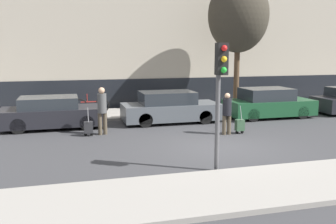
{
  "coord_description": "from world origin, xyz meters",
  "views": [
    {
      "loc": [
        -4.9,
        -11.18,
        3.21
      ],
      "look_at": [
        -1.34,
        1.8,
        0.95
      ],
      "focal_mm": 40.0,
      "sensor_mm": 36.0,
      "label": 1
    }
  ],
  "objects_px": {
    "parked_car_1": "(170,108)",
    "parked_bicycle": "(91,106)",
    "parked_car_0": "(53,113)",
    "trolley_left": "(88,127)",
    "parked_car_2": "(268,104)",
    "pedestrian_right": "(227,111)",
    "pedestrian_left": "(102,108)",
    "bare_tree_near_crossing": "(238,16)",
    "traffic_light": "(220,81)",
    "trolley_right": "(240,125)"
  },
  "relations": [
    {
      "from": "parked_car_1",
      "to": "parked_bicycle",
      "type": "relative_size",
      "value": 2.42
    },
    {
      "from": "parked_car_0",
      "to": "trolley_left",
      "type": "height_order",
      "value": "parked_car_0"
    },
    {
      "from": "parked_car_2",
      "to": "pedestrian_right",
      "type": "xyz_separation_m",
      "value": [
        -3.43,
        -2.88,
        0.24
      ]
    },
    {
      "from": "pedestrian_left",
      "to": "parked_car_0",
      "type": "bearing_deg",
      "value": 123.93
    },
    {
      "from": "parked_car_0",
      "to": "pedestrian_left",
      "type": "distance_m",
      "value": 2.61
    },
    {
      "from": "parked_car_1",
      "to": "parked_car_2",
      "type": "distance_m",
      "value": 4.86
    },
    {
      "from": "pedestrian_right",
      "to": "parked_car_0",
      "type": "bearing_deg",
      "value": -25.56
    },
    {
      "from": "pedestrian_left",
      "to": "pedestrian_right",
      "type": "relative_size",
      "value": 1.14
    },
    {
      "from": "parked_car_2",
      "to": "pedestrian_right",
      "type": "distance_m",
      "value": 4.49
    },
    {
      "from": "pedestrian_left",
      "to": "bare_tree_near_crossing",
      "type": "xyz_separation_m",
      "value": [
        7.23,
        3.59,
        3.84
      ]
    },
    {
      "from": "parked_car_1",
      "to": "parked_bicycle",
      "type": "xyz_separation_m",
      "value": [
        -3.25,
        2.69,
        -0.16
      ]
    },
    {
      "from": "traffic_light",
      "to": "trolley_left",
      "type": "bearing_deg",
      "value": 120.6
    },
    {
      "from": "pedestrian_left",
      "to": "trolley_left",
      "type": "xyz_separation_m",
      "value": [
        -0.54,
        -0.12,
        -0.7
      ]
    },
    {
      "from": "trolley_left",
      "to": "bare_tree_near_crossing",
      "type": "relative_size",
      "value": 0.16
    },
    {
      "from": "traffic_light",
      "to": "parked_bicycle",
      "type": "relative_size",
      "value": 1.9
    },
    {
      "from": "parked_car_0",
      "to": "bare_tree_near_crossing",
      "type": "relative_size",
      "value": 0.63
    },
    {
      "from": "pedestrian_left",
      "to": "parked_car_1",
      "type": "bearing_deg",
      "value": 15.72
    },
    {
      "from": "trolley_right",
      "to": "bare_tree_near_crossing",
      "type": "height_order",
      "value": "bare_tree_near_crossing"
    },
    {
      "from": "trolley_left",
      "to": "pedestrian_right",
      "type": "distance_m",
      "value": 5.24
    },
    {
      "from": "pedestrian_right",
      "to": "trolley_right",
      "type": "height_order",
      "value": "pedestrian_right"
    },
    {
      "from": "pedestrian_right",
      "to": "bare_tree_near_crossing",
      "type": "bearing_deg",
      "value": -119.35
    },
    {
      "from": "parked_car_0",
      "to": "bare_tree_near_crossing",
      "type": "distance_m",
      "value": 10.2
    },
    {
      "from": "trolley_left",
      "to": "bare_tree_near_crossing",
      "type": "height_order",
      "value": "bare_tree_near_crossing"
    },
    {
      "from": "parked_car_2",
      "to": "trolley_right",
      "type": "distance_m",
      "value": 4.08
    },
    {
      "from": "parked_car_2",
      "to": "pedestrian_left",
      "type": "relative_size",
      "value": 2.28
    },
    {
      "from": "parked_car_0",
      "to": "trolley_right",
      "type": "relative_size",
      "value": 3.84
    },
    {
      "from": "parked_car_1",
      "to": "traffic_light",
      "type": "xyz_separation_m",
      "value": [
        -0.62,
        -6.94,
        1.77
      ]
    },
    {
      "from": "traffic_light",
      "to": "bare_tree_near_crossing",
      "type": "height_order",
      "value": "bare_tree_near_crossing"
    },
    {
      "from": "traffic_light",
      "to": "pedestrian_right",
      "type": "bearing_deg",
      "value": 63.13
    },
    {
      "from": "parked_car_0",
      "to": "parked_car_2",
      "type": "bearing_deg",
      "value": -0.78
    },
    {
      "from": "trolley_right",
      "to": "parked_bicycle",
      "type": "xyz_separation_m",
      "value": [
        -5.23,
        5.6,
        0.16
      ]
    },
    {
      "from": "pedestrian_left",
      "to": "bare_tree_near_crossing",
      "type": "relative_size",
      "value": 0.27
    },
    {
      "from": "parked_car_0",
      "to": "pedestrian_right",
      "type": "bearing_deg",
      "value": -25.15
    },
    {
      "from": "traffic_light",
      "to": "bare_tree_near_crossing",
      "type": "distance_m",
      "value": 10.34
    },
    {
      "from": "trolley_right",
      "to": "parked_car_0",
      "type": "bearing_deg",
      "value": 156.64
    },
    {
      "from": "parked_car_1",
      "to": "trolley_left",
      "type": "relative_size",
      "value": 3.94
    },
    {
      "from": "pedestrian_right",
      "to": "traffic_light",
      "type": "distance_m",
      "value": 4.77
    },
    {
      "from": "parked_car_2",
      "to": "pedestrian_right",
      "type": "relative_size",
      "value": 2.59
    },
    {
      "from": "parked_car_2",
      "to": "trolley_left",
      "type": "relative_size",
      "value": 3.79
    },
    {
      "from": "parked_car_1",
      "to": "traffic_light",
      "type": "distance_m",
      "value": 7.19
    },
    {
      "from": "pedestrian_left",
      "to": "trolley_right",
      "type": "relative_size",
      "value": 1.66
    },
    {
      "from": "trolley_left",
      "to": "traffic_light",
      "type": "bearing_deg",
      "value": -59.4
    },
    {
      "from": "parked_car_2",
      "to": "bare_tree_near_crossing",
      "type": "relative_size",
      "value": 0.62
    },
    {
      "from": "trolley_right",
      "to": "parked_car_2",
      "type": "bearing_deg",
      "value": 44.93
    },
    {
      "from": "parked_car_1",
      "to": "trolley_right",
      "type": "xyz_separation_m",
      "value": [
        1.98,
        -2.91,
        -0.32
      ]
    },
    {
      "from": "trolley_right",
      "to": "bare_tree_near_crossing",
      "type": "distance_m",
      "value": 6.96
    },
    {
      "from": "pedestrian_left",
      "to": "parked_bicycle",
      "type": "distance_m",
      "value": 4.4
    },
    {
      "from": "parked_car_1",
      "to": "traffic_light",
      "type": "bearing_deg",
      "value": -95.08
    },
    {
      "from": "parked_car_2",
      "to": "trolley_left",
      "type": "bearing_deg",
      "value": -168.33
    },
    {
      "from": "parked_car_0",
      "to": "pedestrian_right",
      "type": "height_order",
      "value": "pedestrian_right"
    }
  ]
}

